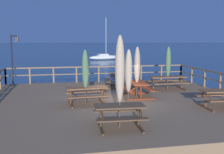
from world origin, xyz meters
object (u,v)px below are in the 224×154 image
object	(u,v)px
picnic_table_mid_centre	(117,78)
picnic_table_back_right	(168,80)
patio_umbrella_tall_back_left	(168,62)
lamp_post_hooked	(14,52)
patio_umbrella_short_back	(137,65)
patio_umbrella_tall_mid_right	(120,70)
picnic_table_front_right	(120,111)
picnic_table_mid_right	(138,86)
picnic_table_back_left	(87,92)
patio_umbrella_short_mid	(129,71)
sailboat_distant	(104,57)
patio_umbrella_tall_front	(85,69)
picnic_table_mid_left	(223,95)

from	to	relation	value
picnic_table_mid_centre	picnic_table_back_right	bearing A→B (deg)	-24.28
patio_umbrella_tall_back_left	lamp_post_hooked	xyz separation A→B (m)	(-9.00, 2.85, 0.52)
patio_umbrella_short_back	patio_umbrella_tall_mid_right	size ratio (longest dim) A/B	0.84
picnic_table_front_right	picnic_table_mid_centre	world-z (taller)	same
picnic_table_mid_right	picnic_table_back_left	bearing A→B (deg)	-160.00
picnic_table_back_left	picnic_table_back_right	distance (m)	5.66
picnic_table_front_right	lamp_post_hooked	size ratio (longest dim) A/B	0.53
picnic_table_back_right	picnic_table_front_right	distance (m)	7.53
patio_umbrella_short_mid	patio_umbrella_tall_back_left	distance (m)	5.11
picnic_table_mid_centre	patio_umbrella_short_back	xyz separation A→B (m)	(0.44, -2.93, 1.08)
picnic_table_mid_right	patio_umbrella_short_mid	bearing A→B (deg)	-115.82
patio_umbrella_tall_back_left	patio_umbrella_tall_mid_right	distance (m)	7.59
picnic_table_back_right	picnic_table_mid_centre	distance (m)	3.07
picnic_table_mid_right	picnic_table_mid_centre	xyz separation A→B (m)	(-0.47, 2.92, -0.01)
picnic_table_back_left	picnic_table_mid_centre	bearing A→B (deg)	60.45
picnic_table_back_right	picnic_table_mid_centre	xyz separation A→B (m)	(-2.80, 1.26, -0.01)
picnic_table_front_right	lamp_post_hooked	distance (m)	10.37
patio_umbrella_short_mid	patio_umbrella_tall_back_left	xyz separation A→B (m)	(3.37, 3.83, 0.00)
lamp_post_hooked	picnic_table_mid_right	bearing A→B (deg)	-34.46
picnic_table_back_right	patio_umbrella_tall_mid_right	bearing A→B (deg)	-124.60
sailboat_distant	picnic_table_back_right	bearing A→B (deg)	-93.22
picnic_table_mid_right	picnic_table_back_right	world-z (taller)	same
patio_umbrella_short_back	patio_umbrella_tall_front	size ratio (longest dim) A/B	1.04
patio_umbrella_short_mid	sailboat_distant	distance (m)	38.65
picnic_table_mid_centre	patio_umbrella_tall_mid_right	xyz separation A→B (m)	(-1.47, -7.45, 1.39)
picnic_table_back_left	picnic_table_back_right	world-z (taller)	same
picnic_table_mid_right	patio_umbrella_short_mid	xyz separation A→B (m)	(-1.03, -2.12, 1.04)
picnic_table_back_right	picnic_table_front_right	world-z (taller)	same
patio_umbrella_short_back	patio_umbrella_tall_mid_right	xyz separation A→B (m)	(-1.91, -4.52, 0.31)
patio_umbrella_short_mid	patio_umbrella_tall_back_left	bearing A→B (deg)	48.69
picnic_table_front_right	patio_umbrella_short_back	bearing A→B (deg)	67.18
picnic_table_mid_centre	patio_umbrella_tall_back_left	bearing A→B (deg)	-23.19
patio_umbrella_tall_mid_right	sailboat_distant	bearing A→B (deg)	81.32
patio_umbrella_tall_mid_right	sailboat_distant	world-z (taller)	sailboat_distant
sailboat_distant	picnic_table_mid_right	bearing A→B (deg)	-96.73
patio_umbrella_tall_front	patio_umbrella_short_mid	world-z (taller)	patio_umbrella_short_mid
picnic_table_back_left	patio_umbrella_short_mid	xyz separation A→B (m)	(1.66, -1.14, 1.04)
picnic_table_front_right	sailboat_distant	distance (m)	41.13
patio_umbrella_short_mid	patio_umbrella_tall_mid_right	size ratio (longest dim) A/B	0.82
patio_umbrella_short_mid	picnic_table_back_left	bearing A→B (deg)	145.40
picnic_table_back_right	patio_umbrella_tall_back_left	xyz separation A→B (m)	(0.02, 0.06, 1.03)
patio_umbrella_short_mid	sailboat_distant	size ratio (longest dim) A/B	0.33
picnic_table_mid_centre	sailboat_distant	distance (m)	33.54
picnic_table_mid_right	picnic_table_back_left	xyz separation A→B (m)	(-2.68, -0.98, -0.00)
picnic_table_mid_left	patio_umbrella_tall_back_left	xyz separation A→B (m)	(-0.61, 4.52, 1.04)
picnic_table_mid_left	picnic_table_back_right	size ratio (longest dim) A/B	0.91
patio_umbrella_tall_mid_right	picnic_table_back_right	bearing A→B (deg)	55.40
picnic_table_back_left	patio_umbrella_short_mid	distance (m)	2.27
picnic_table_mid_right	patio_umbrella_tall_back_left	world-z (taller)	patio_umbrella_tall_back_left
patio_umbrella_short_back	sailboat_distant	distance (m)	36.43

